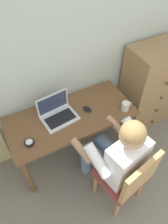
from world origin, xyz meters
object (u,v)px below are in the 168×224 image
chair (127,178)px  desk_clock (29,143)px  computer_mouse (87,109)px  person_seated (116,153)px  coffee_mug (125,106)px  dresser (150,87)px  laptop (57,113)px  desk (71,122)px

chair → desk_clock: (-0.68, 0.60, 0.24)m
computer_mouse → desk_clock: 0.67m
chair → person_seated: 0.26m
person_seated → chair: bearing=-79.5°
chair → computer_mouse: chair is taller
computer_mouse → coffee_mug: coffee_mug is taller
dresser → chair: size_ratio=1.28×
dresser → desk_clock: (-1.60, -0.23, 0.17)m
chair → laptop: 0.90m
laptop → desk_clock: laptop is taller
laptop → coffee_mug: bearing=-19.5°
desk → coffee_mug: (0.53, -0.18, 0.15)m
chair → laptop: laptop is taller
dresser → person_seated: size_ratio=0.94×
desk_clock → coffee_mug: (1.01, -0.05, 0.03)m
desk → desk_clock: 0.50m
desk → dresser: (1.13, 0.10, -0.05)m
computer_mouse → coffee_mug: 0.39m
desk → coffee_mug: 0.58m
chair → desk_clock: bearing=138.6°
chair → coffee_mug: chair is taller
dresser → computer_mouse: (-0.95, -0.11, 0.17)m
person_seated → computer_mouse: 0.55m
coffee_mug → desk: bearing=161.2°
laptop → chair: bearing=-67.1°
desk → desk_clock: (-0.47, -0.14, 0.12)m
dresser → chair: dresser is taller
dresser → person_seated: person_seated is taller
coffee_mug → desk_clock: bearing=177.3°
laptop → desk_clock: 0.40m
desk_clock → person_seated: bearing=-33.1°
desk → laptop: bearing=157.7°
chair → person_seated: (-0.03, 0.18, 0.18)m
dresser → laptop: size_ratio=3.05×
desk → chair: (0.21, -0.74, -0.12)m
dresser → coffee_mug: dresser is taller
chair → coffee_mug: 0.70m
dresser → desk_clock: 1.63m
person_seated → computer_mouse: (0.00, 0.55, 0.06)m
chair → desk: bearing=106.1°
desk → person_seated: size_ratio=1.09×
coffee_mug → laptop: bearing=160.5°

